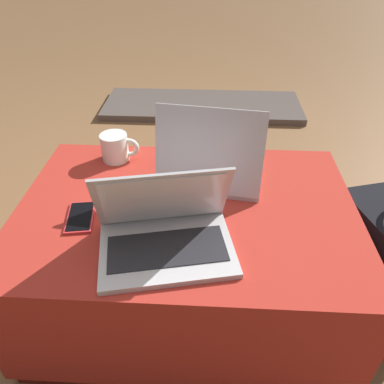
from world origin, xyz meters
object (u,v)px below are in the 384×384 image
Objects in this scene: laptop_far at (211,165)px; backpack at (380,268)px; coffee_mug at (116,147)px; cell_phone at (81,217)px; laptop_near at (165,232)px.

backpack is (0.57, -0.14, -0.29)m from laptop_far.
backpack is at bearing -15.73° from coffee_mug.
backpack is 3.66× the size of coffee_mug.
cell_phone is at bearing 78.30° from backpack.
cell_phone is (-0.37, -0.22, -0.05)m from laptop_far.
cell_phone is 0.33m from coffee_mug.
cell_phone is at bearing 147.73° from laptop_near.
laptop_near is 0.78× the size of backpack.
coffee_mug reaches higher than cell_phone.
laptop_far reaches higher than backpack.
cell_phone is 1.09× the size of coffee_mug.
coffee_mug is at bearing -105.35° from cell_phone.
coffee_mug is (-0.90, 0.25, 0.28)m from backpack.
laptop_far is (0.11, 0.31, 0.01)m from laptop_near.
laptop_near is at bearing 77.99° from laptop_far.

